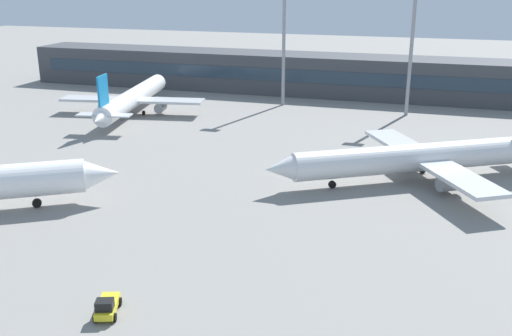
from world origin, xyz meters
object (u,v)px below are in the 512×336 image
(baggage_tug_yellow, at_px, (107,306))
(floodlight_tower_east, at_px, (413,32))
(airplane_far, at_px, (134,97))
(floodlight_tower_west, at_px, (284,27))
(airplane_mid, at_px, (419,158))

(baggage_tug_yellow, height_order, floodlight_tower_east, floodlight_tower_east)
(airplane_far, distance_m, baggage_tug_yellow, 74.47)
(floodlight_tower_west, xyz_separation_m, floodlight_tower_east, (25.68, -1.97, -0.16))
(airplane_mid, bearing_deg, baggage_tug_yellow, -119.04)
(airplane_far, xyz_separation_m, floodlight_tower_east, (52.38, 13.76, 12.93))
(floodlight_tower_east, bearing_deg, floodlight_tower_west, 175.62)
(floodlight_tower_west, relative_size, floodlight_tower_east, 1.01)
(airplane_mid, relative_size, airplane_far, 0.93)
(airplane_mid, xyz_separation_m, airplane_far, (-56.06, 25.34, -0.13))
(floodlight_tower_east, bearing_deg, baggage_tug_yellow, -103.47)
(airplane_mid, bearing_deg, airplane_far, 155.67)
(baggage_tug_yellow, bearing_deg, floodlight_tower_west, 94.45)
(airplane_mid, distance_m, floodlight_tower_west, 52.12)
(airplane_far, distance_m, floodlight_tower_west, 33.64)
(floodlight_tower_west, distance_m, floodlight_tower_east, 25.76)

